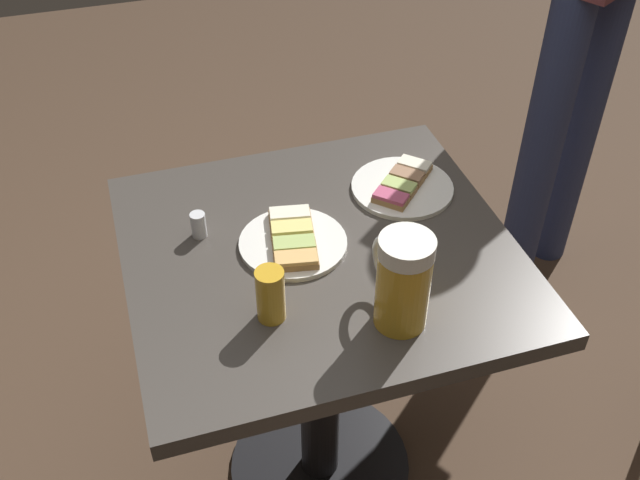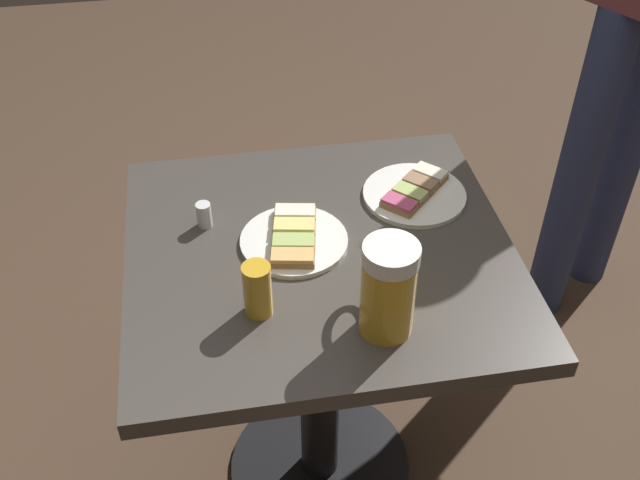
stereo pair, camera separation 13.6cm
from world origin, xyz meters
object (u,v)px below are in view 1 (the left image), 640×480
plate_near (293,241)px  plate_far (402,186)px  salt_shaker (199,225)px  beer_glass_small (271,295)px  beer_mug (402,280)px

plate_near → plate_far: 0.28m
plate_near → salt_shaker: salt_shaker is taller
beer_glass_small → plate_near: bearing=-26.9°
beer_mug → salt_shaker: (0.31, 0.28, -0.06)m
plate_far → salt_shaker: bearing=92.7°
plate_near → beer_mug: 0.27m
plate_far → beer_mug: size_ratio=1.18×
beer_mug → salt_shaker: size_ratio=3.46×
plate_far → salt_shaker: size_ratio=4.07×
plate_far → beer_mug: 0.37m
plate_near → beer_glass_small: beer_glass_small is taller
beer_glass_small → beer_mug: bearing=-108.6°
plate_near → salt_shaker: bearing=63.7°
plate_near → salt_shaker: 0.18m
plate_far → salt_shaker: (-0.02, 0.42, 0.02)m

